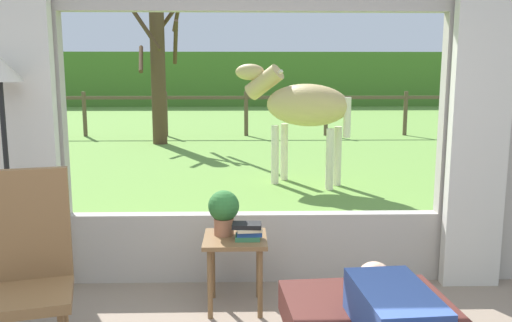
{
  "coord_description": "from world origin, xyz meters",
  "views": [
    {
      "loc": [
        -0.09,
        -1.89,
        1.68
      ],
      "look_at": [
        0.0,
        1.8,
        1.05
      ],
      "focal_mm": 37.89,
      "sensor_mm": 36.0,
      "label": 1
    }
  ],
  "objects_px": {
    "side_table": "(235,250)",
    "pasture_tree": "(159,72)",
    "rocking_chair": "(28,272)",
    "book_stack": "(248,231)",
    "horse": "(301,106)",
    "potted_plant": "(224,210)",
    "floor_lamp_left": "(2,105)"
  },
  "relations": [
    {
      "from": "rocking_chair",
      "to": "side_table",
      "type": "relative_size",
      "value": 2.15
    },
    {
      "from": "horse",
      "to": "floor_lamp_left",
      "type": "bearing_deg",
      "value": 176.67
    },
    {
      "from": "pasture_tree",
      "to": "potted_plant",
      "type": "bearing_deg",
      "value": -78.54
    },
    {
      "from": "horse",
      "to": "pasture_tree",
      "type": "bearing_deg",
      "value": 60.79
    },
    {
      "from": "floor_lamp_left",
      "to": "horse",
      "type": "relative_size",
      "value": 1.02
    },
    {
      "from": "potted_plant",
      "to": "horse",
      "type": "relative_size",
      "value": 0.18
    },
    {
      "from": "rocking_chair",
      "to": "horse",
      "type": "distance_m",
      "value": 5.22
    },
    {
      "from": "horse",
      "to": "pasture_tree",
      "type": "relative_size",
      "value": 0.48
    },
    {
      "from": "rocking_chair",
      "to": "floor_lamp_left",
      "type": "bearing_deg",
      "value": 102.33
    },
    {
      "from": "rocking_chair",
      "to": "potted_plant",
      "type": "distance_m",
      "value": 1.33
    },
    {
      "from": "horse",
      "to": "pasture_tree",
      "type": "distance_m",
      "value": 5.12
    },
    {
      "from": "book_stack",
      "to": "horse",
      "type": "distance_m",
      "value": 4.25
    },
    {
      "from": "side_table",
      "to": "horse",
      "type": "distance_m",
      "value": 4.23
    },
    {
      "from": "side_table",
      "to": "floor_lamp_left",
      "type": "xyz_separation_m",
      "value": [
        -1.61,
        0.15,
        1.01
      ]
    },
    {
      "from": "book_stack",
      "to": "pasture_tree",
      "type": "xyz_separation_m",
      "value": [
        -1.86,
        8.48,
        1.02
      ]
    },
    {
      "from": "pasture_tree",
      "to": "side_table",
      "type": "bearing_deg",
      "value": -78.1
    },
    {
      "from": "potted_plant",
      "to": "side_table",
      "type": "bearing_deg",
      "value": -36.87
    },
    {
      "from": "book_stack",
      "to": "floor_lamp_left",
      "type": "xyz_separation_m",
      "value": [
        -1.7,
        0.21,
        0.85
      ]
    },
    {
      "from": "book_stack",
      "to": "floor_lamp_left",
      "type": "relative_size",
      "value": 0.12
    },
    {
      "from": "rocking_chair",
      "to": "potted_plant",
      "type": "xyz_separation_m",
      "value": [
        1.09,
        0.75,
        0.16
      ]
    },
    {
      "from": "rocking_chair",
      "to": "book_stack",
      "type": "relative_size",
      "value": 5.34
    },
    {
      "from": "pasture_tree",
      "to": "horse",
      "type": "bearing_deg",
      "value": -58.45
    },
    {
      "from": "rocking_chair",
      "to": "book_stack",
      "type": "height_order",
      "value": "rocking_chair"
    },
    {
      "from": "book_stack",
      "to": "horse",
      "type": "bearing_deg",
      "value": 78.95
    },
    {
      "from": "rocking_chair",
      "to": "horse",
      "type": "height_order",
      "value": "horse"
    },
    {
      "from": "rocking_chair",
      "to": "book_stack",
      "type": "distance_m",
      "value": 1.41
    },
    {
      "from": "floor_lamp_left",
      "to": "pasture_tree",
      "type": "xyz_separation_m",
      "value": [
        -0.17,
        8.27,
        0.17
      ]
    },
    {
      "from": "pasture_tree",
      "to": "book_stack",
      "type": "bearing_deg",
      "value": -77.6
    },
    {
      "from": "side_table",
      "to": "pasture_tree",
      "type": "height_order",
      "value": "pasture_tree"
    },
    {
      "from": "side_table",
      "to": "pasture_tree",
      "type": "relative_size",
      "value": 0.14
    },
    {
      "from": "potted_plant",
      "to": "book_stack",
      "type": "xyz_separation_m",
      "value": [
        0.17,
        -0.12,
        -0.12
      ]
    },
    {
      "from": "side_table",
      "to": "pasture_tree",
      "type": "xyz_separation_m",
      "value": [
        -1.77,
        8.42,
        1.18
      ]
    }
  ]
}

